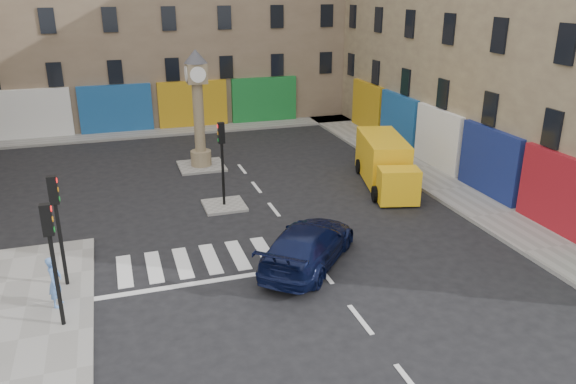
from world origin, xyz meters
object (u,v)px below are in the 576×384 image
traffic_light_left_near (51,246)px  traffic_light_island (222,151)px  clock_pillar (198,102)px  yellow_van (385,163)px  traffic_light_left_far (57,214)px  pedestrian_blue (55,282)px  navy_sedan (308,245)px

traffic_light_left_near → traffic_light_island: size_ratio=1.00×
clock_pillar → yellow_van: 10.07m
traffic_light_left_far → pedestrian_blue: traffic_light_left_far is taller
yellow_van → pedestrian_blue: yellow_van is taller
traffic_light_left_near → clock_pillar: (6.30, 13.80, 0.93)m
navy_sedan → yellow_van: yellow_van is taller
pedestrian_blue → traffic_light_left_near: bearing=-156.3°
traffic_light_left_far → navy_sedan: bearing=-5.9°
traffic_light_left_near → traffic_light_left_far: 2.40m
traffic_light_left_far → traffic_light_island: traffic_light_left_far is taller
clock_pillar → pedestrian_blue: size_ratio=3.79×
traffic_light_left_far → pedestrian_blue: size_ratio=2.30×
traffic_light_left_far → traffic_light_island: (6.30, 5.40, -0.03)m
navy_sedan → yellow_van: (6.42, 6.79, 0.35)m
traffic_light_island → clock_pillar: size_ratio=0.61×
traffic_light_left_near → pedestrian_blue: traffic_light_left_near is taller
yellow_van → pedestrian_blue: (-14.61, -7.23, -0.15)m
traffic_light_left_near → navy_sedan: (8.00, 1.57, -1.86)m
yellow_van → pedestrian_blue: size_ratio=3.97×
yellow_van → pedestrian_blue: bearing=-139.3°
traffic_light_island → navy_sedan: 6.71m
clock_pillar → traffic_light_left_far: bearing=-118.9°
traffic_light_left_far → clock_pillar: 13.05m
navy_sedan → yellow_van: 9.35m
traffic_light_island → clock_pillar: bearing=90.0°
clock_pillar → pedestrian_blue: bearing=-117.1°
traffic_light_left_far → traffic_light_island: 8.30m
clock_pillar → yellow_van: size_ratio=0.95×
traffic_light_left_far → traffic_light_left_near: bearing=-90.0°
traffic_light_island → navy_sedan: traffic_light_island is taller
traffic_light_left_far → yellow_van: (14.42, 5.96, -1.51)m
traffic_light_island → yellow_van: traffic_light_island is taller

